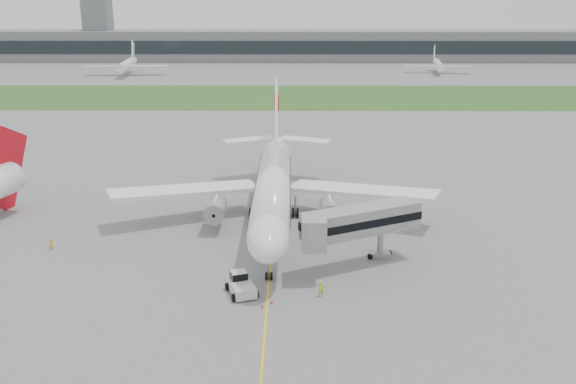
{
  "coord_description": "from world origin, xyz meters",
  "views": [
    {
      "loc": [
        2.63,
        -83.49,
        32.37
      ],
      "look_at": [
        2.13,
        2.0,
        5.4
      ],
      "focal_mm": 40.0,
      "sensor_mm": 36.0,
      "label": 1
    }
  ],
  "objects_px": {
    "airliner": "(273,184)",
    "ground_crew_near": "(321,288)",
    "jet_bridge": "(355,223)",
    "pushback_tug": "(241,284)"
  },
  "relations": [
    {
      "from": "airliner",
      "to": "ground_crew_near",
      "type": "distance_m",
      "value": 25.24
    },
    {
      "from": "jet_bridge",
      "to": "ground_crew_near",
      "type": "relative_size",
      "value": 8.19
    },
    {
      "from": "airliner",
      "to": "jet_bridge",
      "type": "xyz_separation_m",
      "value": [
        10.28,
        -15.82,
        -0.07
      ]
    },
    {
      "from": "jet_bridge",
      "to": "airliner",
      "type": "bearing_deg",
      "value": 96.65
    },
    {
      "from": "airliner",
      "to": "ground_crew_near",
      "type": "xyz_separation_m",
      "value": [
        5.86,
        -24.1,
        -4.72
      ]
    },
    {
      "from": "pushback_tug",
      "to": "airliner",
      "type": "bearing_deg",
      "value": 62.96
    },
    {
      "from": "airliner",
      "to": "pushback_tug",
      "type": "distance_m",
      "value": 23.94
    },
    {
      "from": "airliner",
      "to": "pushback_tug",
      "type": "relative_size",
      "value": 11.1
    },
    {
      "from": "airliner",
      "to": "jet_bridge",
      "type": "bearing_deg",
      "value": -56.97
    },
    {
      "from": "pushback_tug",
      "to": "ground_crew_near",
      "type": "xyz_separation_m",
      "value": [
        8.88,
        -0.81,
        -0.07
      ]
    }
  ]
}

